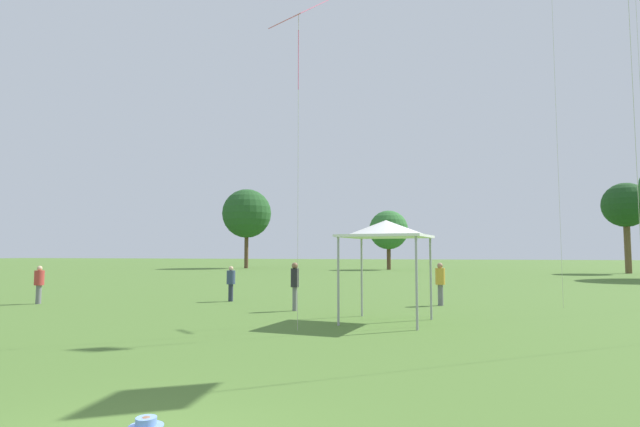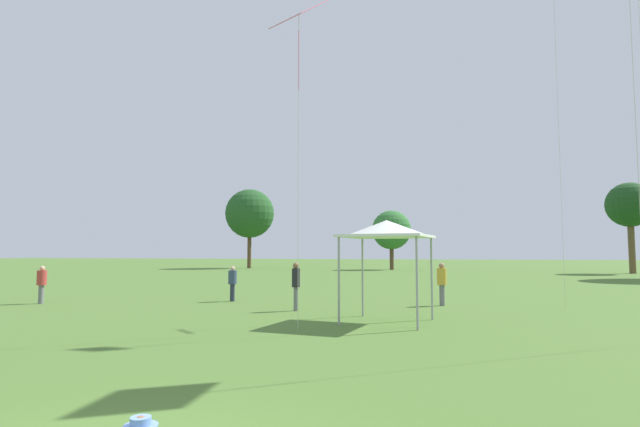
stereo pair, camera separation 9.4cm
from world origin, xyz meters
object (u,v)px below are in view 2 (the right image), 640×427
(canopy_tent, at_px, (387,230))
(kite_2, at_px, (299,19))
(person_standing_3, at_px, (42,281))
(person_standing_2, at_px, (296,281))
(distant_tree_1, at_px, (391,230))
(person_standing_0, at_px, (442,280))
(person_standing_1, at_px, (233,281))
(distant_tree_3, at_px, (250,214))
(distant_tree_0, at_px, (630,206))

(canopy_tent, height_order, kite_2, kite_2)
(person_standing_3, height_order, canopy_tent, canopy_tent)
(person_standing_2, relative_size, distant_tree_1, 0.24)
(person_standing_0, xyz_separation_m, person_standing_3, (-16.65, -3.49, -0.09))
(person_standing_2, bearing_deg, distant_tree_1, 87.60)
(person_standing_2, xyz_separation_m, person_standing_3, (-11.35, -0.24, -0.16))
(canopy_tent, bearing_deg, person_standing_0, 73.92)
(person_standing_1, height_order, kite_2, kite_2)
(person_standing_1, distance_m, person_standing_3, 8.08)
(person_standing_0, xyz_separation_m, canopy_tent, (-1.59, -5.51, 1.87))
(person_standing_2, bearing_deg, canopy_tent, -35.47)
(distant_tree_3, bearing_deg, distant_tree_1, -3.00)
(distant_tree_3, bearing_deg, person_standing_3, -78.17)
(person_standing_1, xyz_separation_m, canopy_tent, (7.56, -5.02, 1.99))
(person_standing_2, xyz_separation_m, distant_tree_0, (23.84, 39.84, 5.92))
(distant_tree_0, bearing_deg, person_standing_2, -120.90)
(distant_tree_3, bearing_deg, canopy_tent, -62.83)
(canopy_tent, bearing_deg, person_standing_2, 148.73)
(person_standing_1, height_order, person_standing_3, person_standing_3)
(distant_tree_1, bearing_deg, distant_tree_0, -11.31)
(person_standing_3, distance_m, distant_tree_3, 47.62)
(canopy_tent, bearing_deg, distant_tree_3, 117.17)
(person_standing_2, distance_m, kite_2, 9.24)
(person_standing_0, height_order, person_standing_1, person_standing_0)
(kite_2, height_order, distant_tree_0, kite_2)
(person_standing_3, bearing_deg, kite_2, 142.06)
(distant_tree_3, bearing_deg, person_standing_0, -58.34)
(canopy_tent, height_order, distant_tree_0, distant_tree_0)
(canopy_tent, relative_size, distant_tree_0, 0.34)
(canopy_tent, distance_m, distant_tree_0, 46.85)
(person_standing_0, relative_size, distant_tree_3, 0.16)
(distant_tree_0, distance_m, distant_tree_1, 25.84)
(kite_2, relative_size, distant_tree_1, 1.29)
(person_standing_3, xyz_separation_m, distant_tree_0, (35.19, 40.08, 6.08))
(person_standing_2, distance_m, distant_tree_3, 50.91)
(kite_2, bearing_deg, person_standing_2, -176.80)
(person_standing_3, bearing_deg, distant_tree_3, -97.88)
(person_standing_2, relative_size, canopy_tent, 0.56)
(distant_tree_0, relative_size, distant_tree_3, 0.87)
(kite_2, bearing_deg, person_standing_3, -123.07)
(distant_tree_1, bearing_deg, canopy_tent, -83.80)
(canopy_tent, height_order, distant_tree_3, distant_tree_3)
(person_standing_1, xyz_separation_m, distant_tree_0, (27.69, 37.08, 6.11))
(person_standing_0, relative_size, distant_tree_0, 0.19)
(person_standing_0, bearing_deg, person_standing_2, -12.78)
(person_standing_3, xyz_separation_m, distant_tree_1, (9.94, 45.13, 4.02))
(kite_2, bearing_deg, distant_tree_0, 138.35)
(person_standing_2, xyz_separation_m, distant_tree_1, (-1.41, 44.90, 3.86))
(person_standing_1, bearing_deg, person_standing_3, 5.86)
(person_standing_0, distance_m, distant_tree_3, 50.55)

